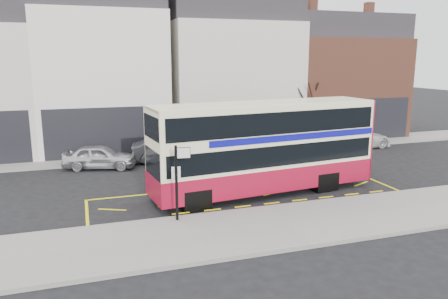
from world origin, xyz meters
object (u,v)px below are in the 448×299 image
object	(u,v)px
bus_stop_post	(178,175)
car_silver	(100,157)
car_grey	(172,149)
street_tree_right	(305,90)
double_decker_bus	(265,146)
car_white	(355,137)

from	to	relation	value
bus_stop_post	car_silver	size ratio (longest dim) A/B	0.71
car_grey	street_tree_right	size ratio (longest dim) A/B	0.82
double_decker_bus	car_white	size ratio (longest dim) A/B	2.14
double_decker_bus	car_white	bearing A→B (deg)	30.50
bus_stop_post	car_grey	world-z (taller)	bus_stop_post
car_white	street_tree_right	xyz separation A→B (m)	(-2.95, 2.05, 3.18)
double_decker_bus	car_silver	world-z (taller)	double_decker_bus
bus_stop_post	street_tree_right	distance (m)	16.98
car_silver	car_white	distance (m)	17.10
double_decker_bus	car_silver	distance (m)	10.04
bus_stop_post	car_grey	distance (m)	10.14
double_decker_bus	car_grey	size ratio (longest dim) A/B	2.28
double_decker_bus	car_white	xyz separation A→B (m)	(10.08, 7.56, -1.48)
double_decker_bus	car_white	world-z (taller)	double_decker_bus
car_silver	car_grey	size ratio (longest dim) A/B	0.86
car_silver	bus_stop_post	bearing A→B (deg)	-150.32
car_grey	street_tree_right	xyz separation A→B (m)	(9.97, 2.19, 3.13)
bus_stop_post	car_grey	bearing A→B (deg)	86.18
double_decker_bus	car_grey	bearing A→B (deg)	104.57
bus_stop_post	car_white	bearing A→B (deg)	40.60
car_white	street_tree_right	size ratio (longest dim) A/B	0.87
car_grey	car_white	world-z (taller)	car_grey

